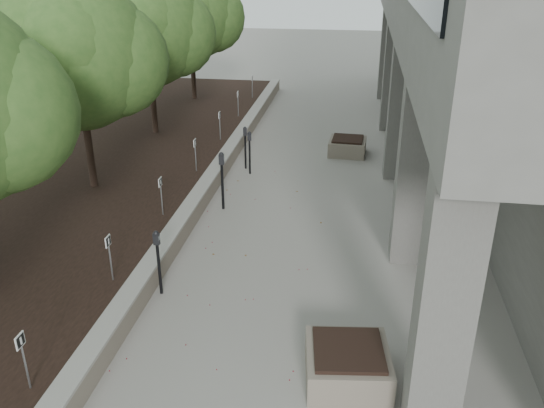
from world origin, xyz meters
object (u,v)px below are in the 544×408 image
Objects in this scene: parking_meter_4 at (250,153)px; planter_front at (348,364)px; crabapple_tree_5 at (191,33)px; planter_back at (347,146)px; parking_meter_5 at (245,148)px; parking_meter_3 at (222,181)px; parking_meter_2 at (159,263)px; crabapple_tree_3 at (80,86)px; crabapple_tree_4 at (149,53)px.

parking_meter_4 reaches higher than planter_front.
crabapple_tree_5 reaches higher than planter_back.
parking_meter_5 is (3.62, -7.06, -2.44)m from crabapple_tree_5.
parking_meter_3 reaches higher than parking_meter_5.
planter_front is at bearing -25.82° from parking_meter_2.
crabapple_tree_5 is at bearing 90.00° from crabapple_tree_3.
planter_back is (-0.32, 10.97, -0.03)m from planter_front.
crabapple_tree_4 is 5.00m from crabapple_tree_5.
crabapple_tree_3 is 3.44× the size of parking_meter_3.
crabapple_tree_3 is 9.77m from planter_front.
parking_meter_4 is at bearing -32.94° from crabapple_tree_4.
parking_meter_2 is (3.31, -9.23, -2.42)m from crabapple_tree_4.
crabapple_tree_5 is at bearing 104.62° from parking_meter_2.
crabapple_tree_4 is 7.30m from planter_back.
crabapple_tree_5 is 3.90× the size of parking_meter_2.
crabapple_tree_4 is at bearing 111.25° from parking_meter_2.
crabapple_tree_5 is at bearing 90.00° from crabapple_tree_4.
crabapple_tree_3 reaches higher than parking_meter_2.
parking_meter_4 is 1.13× the size of planter_back.
crabapple_tree_4 is 6.67m from parking_meter_3.
parking_meter_3 is 1.18× the size of parking_meter_4.
parking_meter_2 is 4.13m from parking_meter_3.
parking_meter_3 is at bearing 87.29° from parking_meter_2.
crabapple_tree_3 is at bearing -149.57° from parking_meter_5.
planter_back is at bearing 22.36° from parking_meter_5.
crabapple_tree_5 is 4.01× the size of parking_meter_5.
crabapple_tree_4 and crabapple_tree_5 have the same top height.
crabapple_tree_3 is 5.20m from parking_meter_4.
crabapple_tree_5 is at bearing 142.31° from planter_back.
planter_back is (3.11, 4.92, -0.51)m from parking_meter_3.
crabapple_tree_5 is at bearing 113.53° from planter_front.
parking_meter_5 is 9.73m from planter_front.
parking_meter_2 reaches higher than planter_front.
crabapple_tree_5 is at bearing 103.47° from parking_meter_3.
planter_front is at bearing -78.11° from parking_meter_5.
parking_meter_5 is at bearing -148.95° from planter_back.
planter_back is (2.88, 2.30, -0.39)m from parking_meter_4.
parking_meter_3 is at bearing 119.52° from planter_front.
planter_back is at bearing 51.50° from parking_meter_3.
parking_meter_4 is (0.53, 6.74, -0.03)m from parking_meter_2.
crabapple_tree_4 is 5.19m from parking_meter_4.
crabapple_tree_5 reaches higher than parking_meter_2.
planter_back is (3.41, 9.04, -0.42)m from parking_meter_2.
crabapple_tree_4 is 4.01× the size of parking_meter_5.
crabapple_tree_4 is (0.00, 5.00, 0.00)m from crabapple_tree_3.
crabapple_tree_3 is 3.90× the size of parking_meter_2.
crabapple_tree_4 is at bearing 119.07° from parking_meter_3.
parking_meter_4 is 0.48m from parking_meter_5.
crabapple_tree_4 is 3.44× the size of parking_meter_3.
crabapple_tree_3 reaches higher than planter_back.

